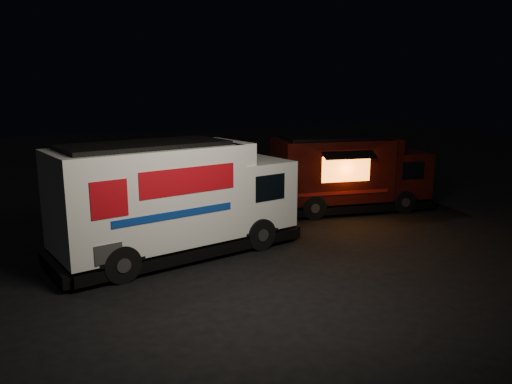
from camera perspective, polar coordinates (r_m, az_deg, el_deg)
name	(u,v)px	position (r m, az deg, el deg)	size (l,w,h in m)	color
ground	(224,256)	(14.38, -3.69, -7.32)	(80.00, 80.00, 0.00)	black
white_truck	(179,198)	(14.32, -8.80, -0.69)	(7.24, 2.47, 3.28)	silver
red_truck	(351,173)	(19.65, 10.77, 2.14)	(6.24, 2.30, 2.90)	#3D0E0B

